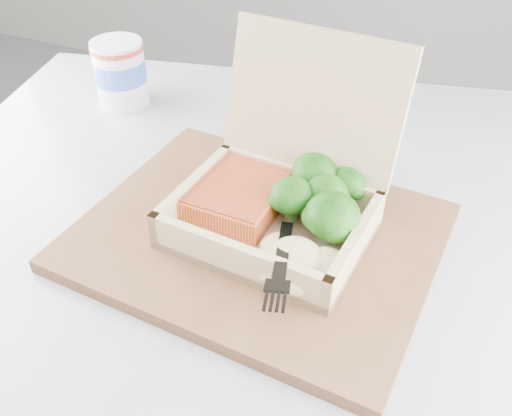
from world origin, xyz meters
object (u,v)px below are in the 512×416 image
at_px(paper_cup, 120,71).
at_px(cafe_table, 250,358).
at_px(serving_tray, 258,237).
at_px(takeout_container, 284,184).

bearing_deg(paper_cup, cafe_table, -35.83).
relative_size(cafe_table, serving_tray, 2.81).
relative_size(serving_tray, takeout_container, 1.71).
bearing_deg(takeout_container, serving_tray, -111.61).
xyz_separation_m(cafe_table, serving_tray, (0.01, 0.01, 0.20)).
bearing_deg(paper_cup, takeout_container, -28.31).
bearing_deg(takeout_container, cafe_table, -111.48).
bearing_deg(takeout_container, paper_cup, 156.31).
bearing_deg(serving_tray, paper_cup, 146.03).
distance_m(cafe_table, serving_tray, 0.20).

